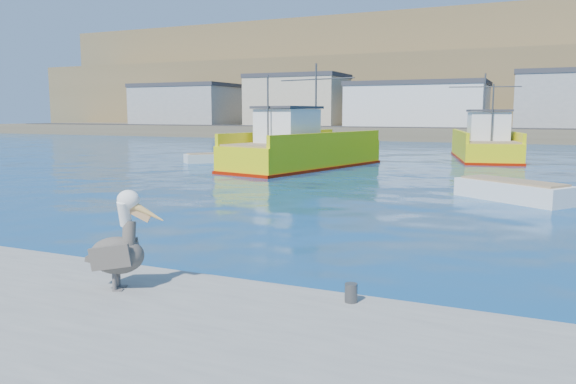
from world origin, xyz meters
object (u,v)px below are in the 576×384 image
object	(u,v)px
pelican	(120,247)
skiff_mid	(512,193)
trawler_yellow_b	(485,146)
trawler_yellow_a	(302,151)
skiff_left	(212,159)

from	to	relation	value
pelican	skiff_mid	bearing A→B (deg)	71.77
skiff_mid	pelican	xyz separation A→B (m)	(-5.43, -16.49, 0.90)
trawler_yellow_b	skiff_mid	size ratio (longest dim) A/B	2.52
trawler_yellow_a	skiff_mid	size ratio (longest dim) A/B	2.79
skiff_left	pelican	bearing A→B (deg)	-61.12
trawler_yellow_b	skiff_left	size ratio (longest dim) A/B	3.21
trawler_yellow_b	skiff_mid	distance (m)	20.78
trawler_yellow_b	skiff_left	distance (m)	20.20
trawler_yellow_a	skiff_left	size ratio (longest dim) A/B	3.55
trawler_yellow_a	pelican	bearing A→B (deg)	-73.97
trawler_yellow_b	skiff_left	world-z (taller)	trawler_yellow_b
trawler_yellow_b	pelican	distance (m)	37.15
skiff_mid	pelican	distance (m)	17.39
skiff_mid	skiff_left	bearing A→B (deg)	153.37
skiff_mid	pelican	size ratio (longest dim) A/B	2.77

